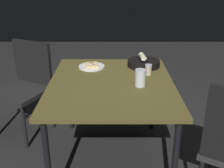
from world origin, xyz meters
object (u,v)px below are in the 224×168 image
pepper_shaker (149,70)px  chair_far (27,82)px  dining_table (112,89)px  bread_basket (145,63)px  pizza_plate (93,66)px  beer_glass (141,79)px

pepper_shaker → chair_far: bearing=162.7°
dining_table → chair_far: 0.95m
dining_table → bread_basket: bread_basket is taller
dining_table → pepper_shaker: size_ratio=13.12×
pizza_plate → chair_far: 0.69m
chair_far → dining_table: bearing=-31.5°
beer_glass → pepper_shaker: 0.24m
dining_table → bread_basket: bearing=52.3°
beer_glass → chair_far: size_ratio=0.14×
pizza_plate → pepper_shaker: bearing=-20.8°
dining_table → pizza_plate: bearing=117.3°
chair_far → pepper_shaker: bearing=-17.3°
bread_basket → pepper_shaker: bread_basket is taller
pizza_plate → pepper_shaker: 0.49m
bread_basket → chair_far: 1.11m
dining_table → pepper_shaker: (0.29, 0.15, 0.10)m
pepper_shaker → chair_far: 1.17m
beer_glass → pizza_plate: bearing=133.0°
beer_glass → pepper_shaker: beer_glass is taller
dining_table → beer_glass: 0.25m
bread_basket → pepper_shaker: (0.01, -0.21, 0.01)m
bread_basket → chair_far: bearing=172.9°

